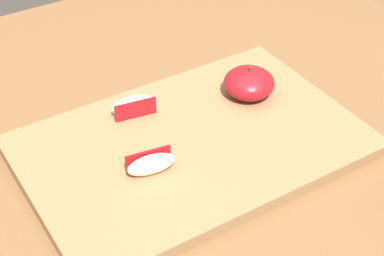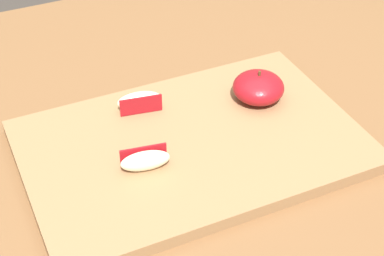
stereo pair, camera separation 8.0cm
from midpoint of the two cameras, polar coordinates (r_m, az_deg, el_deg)
The scene contains 5 objects.
dining_table at distance 0.95m, azimuth 0.06°, elevation -3.54°, with size 1.47×0.91×0.77m.
cutting_board at distance 0.82m, azimuth -2.80°, elevation -1.69°, with size 0.44×0.29×0.02m.
apple_half_skin_up at distance 0.89m, azimuth 2.55°, elevation 4.17°, with size 0.07×0.07×0.05m.
apple_wedge_middle at distance 0.86m, azimuth -8.09°, elevation 1.98°, with size 0.06×0.03×0.03m.
apple_wedge_back at distance 0.76m, azimuth -6.80°, elevation -3.42°, with size 0.06×0.03×0.03m.
Camera 1 is at (-0.41, -0.58, 1.31)m, focal length 58.12 mm.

